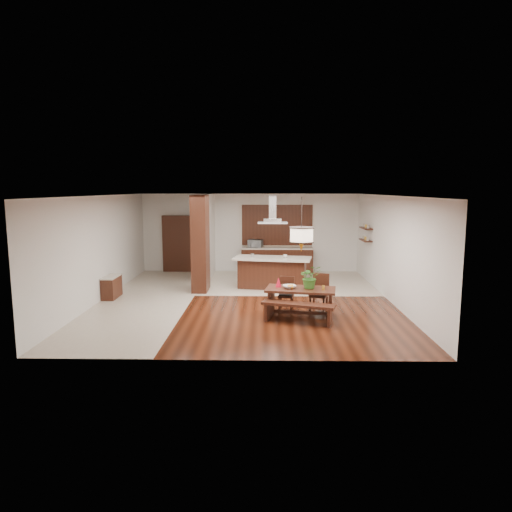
{
  "coord_description": "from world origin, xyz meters",
  "views": [
    {
      "loc": [
        0.52,
        -12.4,
        3.09
      ],
      "look_at": [
        0.3,
        0.0,
        1.25
      ],
      "focal_mm": 32.0,
      "sensor_mm": 36.0,
      "label": 1
    }
  ],
  "objects_px": {
    "microwave": "(255,244)",
    "dining_bench": "(298,313)",
    "kitchen_island": "(272,272)",
    "range_hood": "(273,209)",
    "dining_chair_left": "(286,294)",
    "hallway_console": "(112,287)",
    "fruit_bowl": "(289,287)",
    "island_cup": "(285,256)",
    "dining_table": "(301,296)",
    "foliage_plant": "(310,277)",
    "dining_chair_right": "(319,293)",
    "pendant_lantern": "(302,224)"
  },
  "relations": [
    {
      "from": "foliage_plant",
      "to": "range_hood",
      "type": "distance_m",
      "value": 3.61
    },
    {
      "from": "dining_chair_left",
      "to": "kitchen_island",
      "type": "bearing_deg",
      "value": 107.59
    },
    {
      "from": "hallway_console",
      "to": "fruit_bowl",
      "type": "bearing_deg",
      "value": -19.65
    },
    {
      "from": "range_hood",
      "to": "island_cup",
      "type": "relative_size",
      "value": 7.15
    },
    {
      "from": "pendant_lantern",
      "to": "kitchen_island",
      "type": "height_order",
      "value": "pendant_lantern"
    },
    {
      "from": "dining_table",
      "to": "dining_chair_left",
      "type": "relative_size",
      "value": 2.11
    },
    {
      "from": "dining_chair_left",
      "to": "island_cup",
      "type": "height_order",
      "value": "island_cup"
    },
    {
      "from": "hallway_console",
      "to": "microwave",
      "type": "relative_size",
      "value": 1.72
    },
    {
      "from": "foliage_plant",
      "to": "kitchen_island",
      "type": "xyz_separation_m",
      "value": [
        -0.86,
        3.17,
        -0.47
      ]
    },
    {
      "from": "foliage_plant",
      "to": "dining_chair_left",
      "type": "bearing_deg",
      "value": 133.55
    },
    {
      "from": "foliage_plant",
      "to": "island_cup",
      "type": "bearing_deg",
      "value": 98.53
    },
    {
      "from": "foliage_plant",
      "to": "microwave",
      "type": "relative_size",
      "value": 1.1
    },
    {
      "from": "microwave",
      "to": "dining_table",
      "type": "bearing_deg",
      "value": -61.9
    },
    {
      "from": "dining_table",
      "to": "dining_chair_right",
      "type": "height_order",
      "value": "dining_chair_right"
    },
    {
      "from": "pendant_lantern",
      "to": "island_cup",
      "type": "relative_size",
      "value": 10.4
    },
    {
      "from": "microwave",
      "to": "dining_bench",
      "type": "bearing_deg",
      "value": -63.88
    },
    {
      "from": "dining_chair_right",
      "to": "range_hood",
      "type": "relative_size",
      "value": 1.06
    },
    {
      "from": "dining_chair_right",
      "to": "pendant_lantern",
      "type": "relative_size",
      "value": 0.73
    },
    {
      "from": "dining_bench",
      "to": "dining_chair_right",
      "type": "relative_size",
      "value": 1.77
    },
    {
      "from": "fruit_bowl",
      "to": "island_cup",
      "type": "height_order",
      "value": "island_cup"
    },
    {
      "from": "kitchen_island",
      "to": "range_hood",
      "type": "bearing_deg",
      "value": 99.63
    },
    {
      "from": "hallway_console",
      "to": "kitchen_island",
      "type": "xyz_separation_m",
      "value": [
        4.59,
        1.39,
        0.19
      ]
    },
    {
      "from": "dining_chair_left",
      "to": "pendant_lantern",
      "type": "relative_size",
      "value": 0.65
    },
    {
      "from": "dining_table",
      "to": "kitchen_island",
      "type": "xyz_separation_m",
      "value": [
        -0.63,
        3.16,
        -0.01
      ]
    },
    {
      "from": "foliage_plant",
      "to": "microwave",
      "type": "distance_m",
      "value": 5.93
    },
    {
      "from": "hallway_console",
      "to": "dining_chair_right",
      "type": "distance_m",
      "value": 5.88
    },
    {
      "from": "hallway_console",
      "to": "island_cup",
      "type": "relative_size",
      "value": 6.99
    },
    {
      "from": "dining_bench",
      "to": "dining_chair_left",
      "type": "distance_m",
      "value": 1.2
    },
    {
      "from": "foliage_plant",
      "to": "kitchen_island",
      "type": "relative_size",
      "value": 0.23
    },
    {
      "from": "island_cup",
      "to": "microwave",
      "type": "xyz_separation_m",
      "value": [
        -0.97,
        2.67,
        0.07
      ]
    },
    {
      "from": "kitchen_island",
      "to": "range_hood",
      "type": "distance_m",
      "value": 1.96
    },
    {
      "from": "kitchen_island",
      "to": "dining_chair_right",
      "type": "bearing_deg",
      "value": -57.9
    },
    {
      "from": "island_cup",
      "to": "microwave",
      "type": "relative_size",
      "value": 0.25
    },
    {
      "from": "dining_chair_left",
      "to": "range_hood",
      "type": "bearing_deg",
      "value": 107.58
    },
    {
      "from": "fruit_bowl",
      "to": "range_hood",
      "type": "relative_size",
      "value": 0.35
    },
    {
      "from": "fruit_bowl",
      "to": "range_hood",
      "type": "bearing_deg",
      "value": 96.51
    },
    {
      "from": "dining_chair_left",
      "to": "foliage_plant",
      "type": "relative_size",
      "value": 1.5
    },
    {
      "from": "dining_chair_left",
      "to": "microwave",
      "type": "xyz_separation_m",
      "value": [
        -0.89,
        5.17,
        0.67
      ]
    },
    {
      "from": "dining_table",
      "to": "dining_bench",
      "type": "relative_size",
      "value": 1.05
    },
    {
      "from": "dining_bench",
      "to": "range_hood",
      "type": "height_order",
      "value": "range_hood"
    },
    {
      "from": "foliage_plant",
      "to": "fruit_bowl",
      "type": "xyz_separation_m",
      "value": [
        -0.5,
        0.01,
        -0.24
      ]
    },
    {
      "from": "fruit_bowl",
      "to": "foliage_plant",
      "type": "bearing_deg",
      "value": -1.29
    },
    {
      "from": "fruit_bowl",
      "to": "range_hood",
      "type": "distance_m",
      "value": 3.62
    },
    {
      "from": "range_hood",
      "to": "microwave",
      "type": "xyz_separation_m",
      "value": [
        -0.58,
        2.58,
        -1.37
      ]
    },
    {
      "from": "hallway_console",
      "to": "range_hood",
      "type": "height_order",
      "value": "range_hood"
    },
    {
      "from": "foliage_plant",
      "to": "island_cup",
      "type": "distance_m",
      "value": 3.12
    },
    {
      "from": "range_hood",
      "to": "island_cup",
      "type": "height_order",
      "value": "range_hood"
    },
    {
      "from": "pendant_lantern",
      "to": "fruit_bowl",
      "type": "height_order",
      "value": "pendant_lantern"
    },
    {
      "from": "dining_chair_right",
      "to": "range_hood",
      "type": "xyz_separation_m",
      "value": [
        -1.13,
        2.74,
        1.99
      ]
    },
    {
      "from": "hallway_console",
      "to": "kitchen_island",
      "type": "distance_m",
      "value": 4.8
    }
  ]
}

